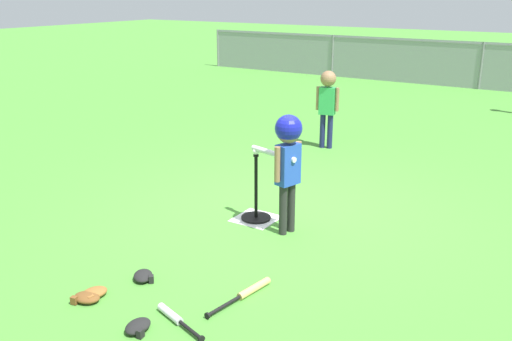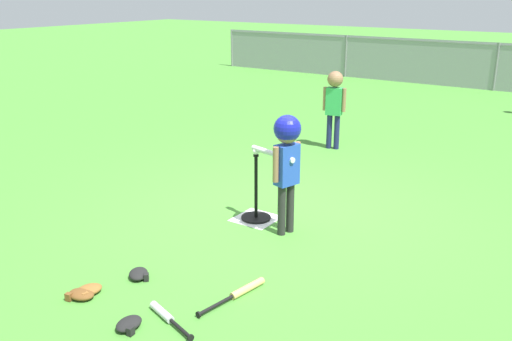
# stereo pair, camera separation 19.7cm
# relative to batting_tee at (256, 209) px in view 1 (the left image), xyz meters

# --- Properties ---
(ground_plane) EXTENTS (60.00, 60.00, 0.00)m
(ground_plane) POSITION_rel_batting_tee_xyz_m (0.23, 0.34, -0.12)
(ground_plane) COLOR #478C33
(home_plate) EXTENTS (0.44, 0.44, 0.01)m
(home_plate) POSITION_rel_batting_tee_xyz_m (0.00, 0.00, -0.11)
(home_plate) COLOR white
(home_plate) RESTS_ON ground_plane
(batting_tee) EXTENTS (0.32, 0.32, 0.72)m
(batting_tee) POSITION_rel_batting_tee_xyz_m (0.00, 0.00, 0.00)
(batting_tee) COLOR black
(batting_tee) RESTS_ON ground_plane
(baseball_on_tee) EXTENTS (0.07, 0.07, 0.07)m
(baseball_on_tee) POSITION_rel_batting_tee_xyz_m (0.00, 0.00, 0.64)
(baseball_on_tee) COLOR white
(baseball_on_tee) RESTS_ON batting_tee
(batter_child) EXTENTS (0.63, 0.34, 1.22)m
(batter_child) POSITION_rel_batting_tee_xyz_m (0.45, -0.12, 0.75)
(batter_child) COLOR #262626
(batter_child) RESTS_ON ground_plane
(fielder_near_left) EXTENTS (0.35, 0.24, 1.20)m
(fielder_near_left) POSITION_rel_batting_tee_xyz_m (-0.61, 2.98, 0.65)
(fielder_near_left) COLOR #191E4C
(fielder_near_left) RESTS_ON ground_plane
(spare_bat_silver) EXTENTS (0.55, 0.22, 0.06)m
(spare_bat_silver) POSITION_rel_batting_tee_xyz_m (0.53, -1.97, -0.09)
(spare_bat_silver) COLOR silver
(spare_bat_silver) RESTS_ON ground_plane
(spare_bat_wood) EXTENTS (0.16, 0.72, 0.06)m
(spare_bat_wood) POSITION_rel_batting_tee_xyz_m (0.80, -1.36, -0.09)
(spare_bat_wood) COLOR #DBB266
(spare_bat_wood) RESTS_ON ground_plane
(glove_by_plate) EXTENTS (0.19, 0.24, 0.07)m
(glove_by_plate) POSITION_rel_batting_tee_xyz_m (0.40, -2.21, -0.08)
(glove_by_plate) COLOR black
(glove_by_plate) RESTS_ON ground_plane
(glove_near_bats) EXTENTS (0.26, 0.27, 0.07)m
(glove_near_bats) POSITION_rel_batting_tee_xyz_m (-0.10, -1.63, -0.08)
(glove_near_bats) COLOR black
(glove_near_bats) RESTS_ON ground_plane
(glove_tossed_aside) EXTENTS (0.25, 0.21, 0.07)m
(glove_tossed_aside) POSITION_rel_batting_tee_xyz_m (-0.23, -2.14, -0.08)
(glove_tossed_aside) COLOR brown
(glove_tossed_aside) RESTS_ON ground_plane
(glove_outfield_drop) EXTENTS (0.21, 0.25, 0.07)m
(glove_outfield_drop) POSITION_rel_batting_tee_xyz_m (-0.23, -2.06, -0.08)
(glove_outfield_drop) COLOR brown
(glove_outfield_drop) RESTS_ON ground_plane
(outfield_fence) EXTENTS (16.06, 0.06, 1.15)m
(outfield_fence) POSITION_rel_batting_tee_xyz_m (0.23, 9.88, 0.50)
(outfield_fence) COLOR slate
(outfield_fence) RESTS_ON ground_plane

